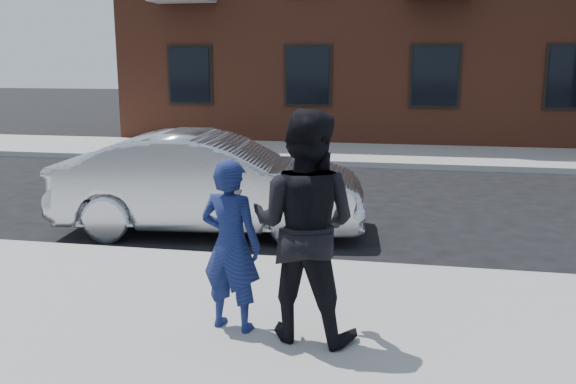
# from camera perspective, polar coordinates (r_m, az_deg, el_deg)

# --- Properties ---
(ground) EXTENTS (100.00, 100.00, 0.00)m
(ground) POSITION_cam_1_polar(r_m,az_deg,el_deg) (6.41, 16.67, -12.63)
(ground) COLOR black
(ground) RESTS_ON ground
(near_sidewalk) EXTENTS (50.00, 3.50, 0.15)m
(near_sidewalk) POSITION_cam_1_polar(r_m,az_deg,el_deg) (6.16, 16.94, -12.96)
(near_sidewalk) COLOR #999590
(near_sidewalk) RESTS_ON ground
(near_curb) EXTENTS (50.00, 0.10, 0.15)m
(near_curb) POSITION_cam_1_polar(r_m,az_deg,el_deg) (7.82, 15.62, -7.41)
(near_curb) COLOR #999691
(near_curb) RESTS_ON ground
(far_sidewalk) EXTENTS (50.00, 3.50, 0.15)m
(far_sidewalk) POSITION_cam_1_polar(r_m,az_deg,el_deg) (17.26, 13.14, 3.30)
(far_sidewalk) COLOR #999590
(far_sidewalk) RESTS_ON ground
(far_curb) EXTENTS (50.00, 0.10, 0.15)m
(far_curb) POSITION_cam_1_polar(r_m,az_deg,el_deg) (15.48, 13.37, 2.30)
(far_curb) COLOR #999691
(far_curb) RESTS_ON ground
(silver_sedan) EXTENTS (4.86, 2.10, 1.56)m
(silver_sedan) POSITION_cam_1_polar(r_m,az_deg,el_deg) (9.52, -7.20, 0.81)
(silver_sedan) COLOR #B7BABF
(silver_sedan) RESTS_ON ground
(man_hoodie) EXTENTS (0.66, 0.55, 1.63)m
(man_hoodie) POSITION_cam_1_polar(r_m,az_deg,el_deg) (5.68, -5.38, -5.00)
(man_hoodie) COLOR navy
(man_hoodie) RESTS_ON near_sidewalk
(man_peacoat) EXTENTS (1.13, 0.94, 2.09)m
(man_peacoat) POSITION_cam_1_polar(r_m,az_deg,el_deg) (5.44, 1.55, -3.21)
(man_peacoat) COLOR black
(man_peacoat) RESTS_ON near_sidewalk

